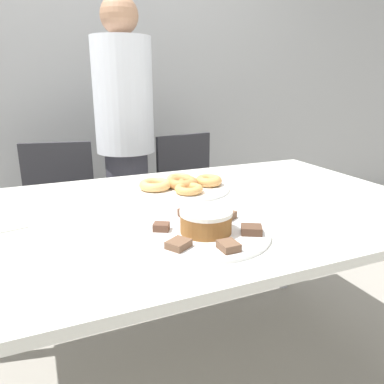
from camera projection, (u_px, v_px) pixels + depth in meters
name	position (u px, v px, depth m)	size (l,w,h in m)	color
ground_plane	(193.00, 381.00, 1.57)	(12.00, 12.00, 0.00)	gray
wall_back	(101.00, 66.00, 2.63)	(8.00, 0.05, 2.60)	#A8AAAD
table	(193.00, 227.00, 1.37)	(1.72, 1.07, 0.77)	silver
person_standing	(126.00, 140.00, 2.19)	(0.33, 0.33, 1.65)	#383842
office_chair_left	(59.00, 228.00, 2.11)	(0.52, 0.52, 0.87)	black
office_chair_right	(196.00, 208.00, 2.43)	(0.51, 0.51, 0.87)	black
plate_cake	(206.00, 233.00, 1.10)	(0.38, 0.38, 0.01)	white
plate_donuts	(182.00, 188.00, 1.55)	(0.39, 0.39, 0.01)	white
frosted_cake	(206.00, 221.00, 1.09)	(0.15, 0.15, 0.07)	brown
lamington_0	(188.00, 214.00, 1.21)	(0.05, 0.06, 0.02)	brown
lamington_1	(161.00, 227.00, 1.10)	(0.06, 0.06, 0.02)	brown
lamington_2	(179.00, 244.00, 0.99)	(0.08, 0.07, 0.02)	brown
lamington_3	(229.00, 246.00, 0.98)	(0.05, 0.06, 0.02)	brown
lamington_4	(251.00, 230.00, 1.08)	(0.08, 0.07, 0.02)	#513828
lamington_5	(229.00, 215.00, 1.20)	(0.06, 0.06, 0.02)	brown
donut_0	(182.00, 182.00, 1.55)	(0.13, 0.13, 0.04)	#C68447
donut_1	(179.00, 179.00, 1.62)	(0.11, 0.11, 0.03)	#E5AD66
donut_2	(155.00, 185.00, 1.52)	(0.13, 0.13, 0.04)	#E5AD66
donut_3	(189.00, 189.00, 1.47)	(0.11, 0.11, 0.03)	tan
donut_4	(209.00, 181.00, 1.58)	(0.11, 0.11, 0.04)	tan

